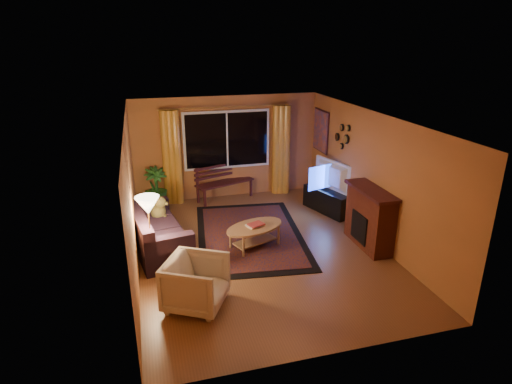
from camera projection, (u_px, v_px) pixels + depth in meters
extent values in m
cube|color=brown|center=(260.00, 249.00, 8.17)|extent=(4.50, 6.00, 0.02)
cube|color=white|center=(261.00, 118.00, 7.29)|extent=(4.50, 6.00, 0.02)
cube|color=#BA723B|center=(227.00, 147.00, 10.45)|extent=(4.50, 0.02, 2.50)
cube|color=#BA723B|center=(131.00, 199.00, 7.17)|extent=(0.02, 6.00, 2.50)
cube|color=#BA723B|center=(372.00, 177.00, 8.29)|extent=(0.02, 6.00, 2.50)
cube|color=black|center=(227.00, 140.00, 10.33)|extent=(2.00, 0.02, 1.30)
cylinder|color=#BF8C3F|center=(227.00, 107.00, 10.01)|extent=(3.20, 0.03, 0.03)
cylinder|color=gold|center=(172.00, 158.00, 10.05)|extent=(0.36, 0.36, 2.24)
cylinder|color=gold|center=(281.00, 150.00, 10.72)|extent=(0.36, 0.36, 2.24)
cube|color=#351213|center=(225.00, 191.00, 10.54)|extent=(1.52, 0.90, 0.44)
imported|color=#235B1E|center=(156.00, 188.00, 9.99)|extent=(0.70, 0.70, 0.96)
cube|color=black|center=(157.00, 229.00, 8.04)|extent=(1.20, 2.15, 0.82)
imported|color=beige|center=(196.00, 281.00, 6.31)|extent=(1.08, 1.10, 0.85)
cylinder|color=#BF8C3F|center=(151.00, 236.00, 7.14)|extent=(0.26, 0.26, 1.37)
cube|color=#6A2505|center=(250.00, 234.00, 8.72)|extent=(2.47, 3.53, 0.02)
cylinder|color=#AC7C50|center=(255.00, 236.00, 8.17)|extent=(1.55, 1.55, 0.44)
cube|color=black|center=(328.00, 201.00, 9.80)|extent=(0.80, 1.32, 0.52)
imported|color=black|center=(329.00, 176.00, 9.59)|extent=(0.48, 1.17, 0.68)
cube|color=maroon|center=(370.00, 219.00, 8.12)|extent=(0.40, 1.20, 1.10)
cube|color=#E0530D|center=(321.00, 131.00, 10.36)|extent=(0.04, 0.76, 0.96)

